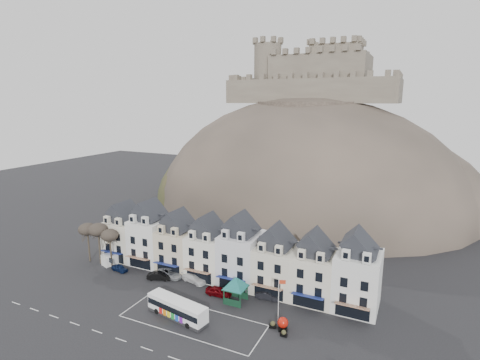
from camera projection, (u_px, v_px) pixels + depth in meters
name	position (u px, v px, depth m)	size (l,w,h in m)	color
ground	(177.00, 322.00, 56.45)	(300.00, 300.00, 0.00)	black
coach_bay_markings	(192.00, 321.00, 56.72)	(22.00, 7.50, 0.01)	silver
townhouse_terrace	(226.00, 251.00, 69.41)	(54.40, 9.35, 11.80)	silver
castle_hill	(307.00, 207.00, 116.86)	(100.00, 76.00, 68.00)	#38322B
castle	(316.00, 76.00, 115.05)	(50.20, 22.20, 22.00)	#61564A
tree_left_far	(87.00, 229.00, 76.47)	(3.61, 3.61, 8.24)	#332B21
tree_left_mid	(98.00, 230.00, 75.14)	(3.78, 3.78, 8.64)	#332B21
tree_left_near	(110.00, 236.00, 74.02)	(3.43, 3.43, 7.84)	#332B21
bus	(177.00, 308.00, 57.15)	(10.87, 4.28, 2.99)	#262628
bus_shelter	(236.00, 283.00, 61.30)	(7.07, 7.07, 4.49)	#113320
red_buoy	(283.00, 324.00, 54.28)	(1.68, 1.68, 1.94)	black
flagpole	(279.00, 298.00, 55.30)	(1.00, 0.39, 7.22)	silver
white_van	(115.00, 258.00, 76.73)	(3.52, 5.29, 2.22)	white
planter_west	(273.00, 325.00, 54.81)	(1.14, 0.75, 1.07)	black
planter_east	(284.00, 333.00, 52.83)	(0.98, 0.69, 0.98)	black
car_navy	(120.00, 268.00, 73.12)	(1.48, 3.68, 1.25)	#0C1A40
car_black	(159.00, 276.00, 69.63)	(1.55, 4.45, 1.46)	black
car_silver	(171.00, 272.00, 70.92)	(2.60, 5.56, 1.57)	#97999E
car_white	(194.00, 278.00, 68.75)	(2.13, 5.23, 1.52)	white
car_maroon	(219.00, 292.00, 63.83)	(1.84, 4.56, 1.55)	#5C0509
car_charcoal	(267.00, 296.00, 62.73)	(1.41, 4.05, 1.33)	black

